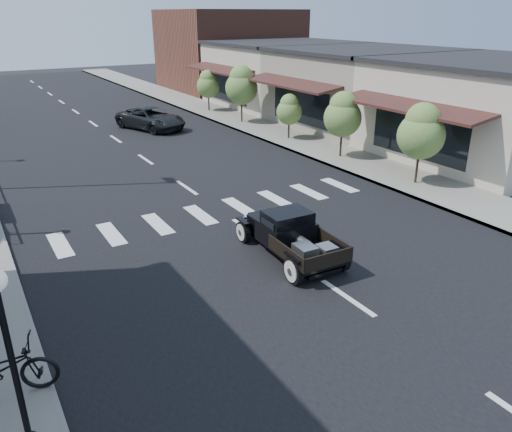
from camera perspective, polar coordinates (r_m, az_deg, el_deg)
ground at (r=15.06m, az=2.93°, el=-4.25°), size 120.00×120.00×0.00m
road at (r=28.03m, az=-14.56°, el=7.67°), size 14.00×80.00×0.02m
road_markings at (r=23.44m, az=-10.87°, el=5.18°), size 12.00×60.00×0.06m
sidewalk_right at (r=31.41m, az=0.54°, el=10.02°), size 3.00×80.00×0.15m
storefront_near at (r=27.57m, az=25.23°, el=10.85°), size 10.00×9.00×4.50m
storefront_mid at (r=33.37m, az=12.29°, el=14.04°), size 10.00×9.00×4.50m
storefront_far at (r=40.36m, az=3.31°, el=15.83°), size 10.00×9.00×4.50m
far_building_right at (r=49.04m, az=-3.08°, el=18.42°), size 11.00×10.00×7.00m
lamp_post_a at (r=8.63m, az=-26.10°, el=-14.70°), size 0.36×0.36×3.37m
small_tree_a at (r=21.46m, az=18.21°, el=7.71°), size 1.90×1.90×3.17m
small_tree_b at (r=24.79m, az=9.81°, el=10.15°), size 1.81×1.81×3.02m
small_tree_c at (r=28.32m, az=3.80°, el=11.22°), size 1.42×1.42×2.36m
small_tree_d at (r=32.70m, az=-1.66°, el=13.68°), size 2.05×2.05×3.42m
small_tree_e at (r=36.99m, az=-5.47°, el=14.03°), size 1.63×1.63×2.72m
hotrod_pickup at (r=14.58m, az=3.94°, el=-2.16°), size 2.05×4.12×1.40m
second_car at (r=31.94m, az=-11.93°, el=10.83°), size 3.72×5.23×1.32m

